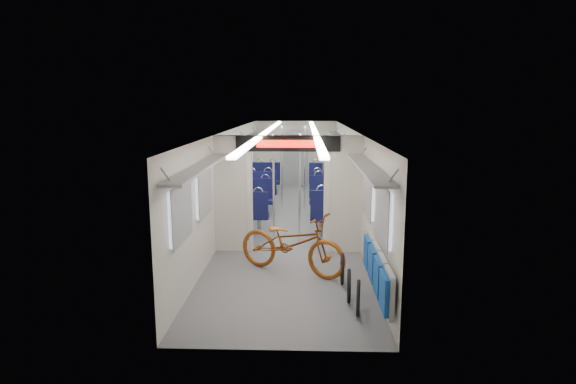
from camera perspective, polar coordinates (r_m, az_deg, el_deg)
The scene contains 14 objects.
carriage at distance 11.13m, azimuth 0.31°, elevation 3.18°, with size 12.00×12.02×2.31m.
bicycle at distance 8.36m, azimuth 0.45°, elevation -6.06°, with size 0.70×2.02×1.06m, color brown.
flip_bench at distance 7.01m, azimuth 10.51°, elevation -9.09°, with size 0.12×2.15×0.57m.
bike_hoop_a at distance 6.88m, azimuth 8.32°, elevation -12.52°, with size 0.51×0.51×0.05m, color black.
bike_hoop_b at distance 7.28m, azimuth 7.23°, elevation -11.17°, with size 0.52×0.52×0.05m, color black.
bike_hoop_c at distance 7.96m, azimuth 6.44°, elevation -9.21°, with size 0.53×0.53×0.05m, color black.
seat_bay_near_left at distance 11.71m, azimuth -4.22°, elevation -1.24°, with size 0.91×2.06×1.09m.
seat_bay_near_right at distance 11.63m, azimuth 4.97°, elevation -1.16°, with size 0.96×2.33×1.18m.
seat_bay_far_left at distance 14.69m, azimuth -2.97°, elevation 1.24°, with size 0.94×2.22×1.15m.
seat_bay_far_right at distance 14.86m, azimuth 4.31°, elevation 1.27°, with size 0.92×2.11×1.11m.
stanchion_near_left at distance 9.85m, azimuth -1.71°, elevation 0.16°, with size 0.04×0.04×2.30m, color silver.
stanchion_near_right at distance 10.06m, azimuth 1.38°, elevation 0.39°, with size 0.05×0.05×2.30m, color silver.
stanchion_far_left at distance 13.42m, azimuth -0.71°, elevation 2.91°, with size 0.05×0.05×2.30m, color silver.
stanchion_far_right at distance 13.32m, azimuth 1.99°, elevation 2.85°, with size 0.04×0.04×2.30m, color silver.
Camera 1 is at (0.31, -11.30, 2.90)m, focal length 30.00 mm.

